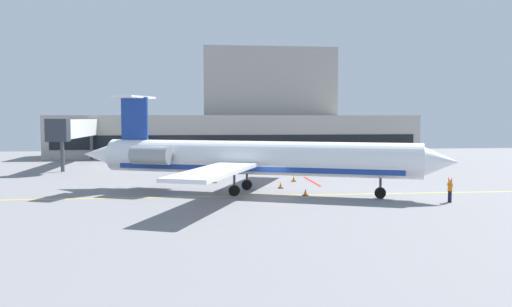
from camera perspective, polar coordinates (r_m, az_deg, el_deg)
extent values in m
cube|color=slate|center=(42.06, 1.56, -4.92)|extent=(120.00, 120.00, 0.10)
cube|color=yellow|center=(42.69, 1.44, -4.71)|extent=(108.00, 0.24, 0.01)
cube|color=red|center=(52.35, 6.23, -3.10)|extent=(0.30, 8.00, 0.01)
cube|color=#ADA89E|center=(86.77, -2.27, 2.03)|extent=(60.61, 10.70, 6.82)
cube|color=#9F9A91|center=(90.19, 1.45, 7.95)|extent=(22.72, 7.49, 11.57)
cube|color=black|center=(81.43, -2.01, 1.31)|extent=(58.18, 0.12, 2.21)
cube|color=silver|center=(73.62, -19.17, 2.68)|extent=(1.40, 18.85, 2.40)
cube|color=#2D333D|center=(63.60, -21.25, 2.45)|extent=(2.40, 2.00, 2.64)
cylinder|color=#4C4C51|center=(81.47, -17.88, 0.64)|extent=(0.44, 0.44, 3.82)
cylinder|color=#4C4C51|center=(65.39, -20.80, -0.23)|extent=(0.44, 0.44, 3.82)
cylinder|color=white|center=(43.52, 0.01, -0.49)|extent=(26.40, 12.65, 2.86)
cube|color=navy|center=(43.59, 0.01, -1.52)|extent=(23.76, 11.39, 0.52)
cone|color=white|center=(42.12, 19.58, -0.88)|extent=(3.96, 3.77, 2.81)
cone|color=white|center=(49.57, -16.86, -0.10)|extent=(4.36, 3.63, 2.43)
cube|color=white|center=(50.99, 1.07, -0.30)|extent=(7.45, 12.37, 0.28)
cube|color=white|center=(36.82, -4.62, -2.01)|extent=(7.45, 12.37, 0.28)
cylinder|color=gray|center=(48.60, -9.25, 0.19)|extent=(3.78, 2.73, 1.58)
cylinder|color=gray|center=(44.54, -11.66, -0.19)|extent=(3.78, 2.73, 1.58)
cube|color=navy|center=(47.69, -13.41, 3.83)|extent=(2.49, 1.17, 3.84)
cube|color=white|center=(47.73, -13.44, 6.14)|extent=(3.55, 5.00, 0.20)
cylinder|color=#3F3F44|center=(42.20, 13.72, -3.20)|extent=(0.20, 0.20, 1.18)
cylinder|color=black|center=(42.31, 13.70, -4.30)|extent=(0.97, 0.66, 0.90)
cylinder|color=#3F3F44|center=(45.85, -1.02, -2.51)|extent=(0.20, 0.20, 1.18)
cylinder|color=black|center=(45.95, -1.02, -3.52)|extent=(0.97, 0.66, 0.90)
cylinder|color=#3F3F44|center=(42.32, -2.44, -3.07)|extent=(0.20, 0.20, 1.18)
cylinder|color=black|center=(42.43, -2.44, -4.16)|extent=(0.97, 0.66, 0.90)
cube|color=silver|center=(67.28, 1.18, -0.90)|extent=(3.60, 2.57, 0.67)
cube|color=#B8B1A9|center=(66.89, 0.45, -0.09)|extent=(1.66, 1.94, 1.28)
cylinder|color=black|center=(66.04, 0.54, -1.28)|extent=(0.75, 0.43, 0.70)
cylinder|color=black|center=(67.80, 0.00, -1.14)|extent=(0.75, 0.43, 0.70)
cylinder|color=black|center=(66.86, 2.38, -1.22)|extent=(0.75, 0.43, 0.70)
cylinder|color=black|center=(68.59, 1.80, -1.08)|extent=(0.75, 0.43, 0.70)
cube|color=#E5B20C|center=(71.14, 8.11, -0.67)|extent=(3.97, 2.52, 0.66)
cube|color=#C3970A|center=(70.55, 7.40, -0.03)|extent=(1.81, 1.72, 1.01)
cylinder|color=black|center=(69.87, 7.52, -1.02)|extent=(0.75, 0.47, 0.70)
cylinder|color=black|center=(71.15, 6.90, -0.93)|extent=(0.75, 0.47, 0.70)
cylinder|color=black|center=(71.22, 9.31, -0.94)|extent=(0.75, 0.47, 0.70)
cylinder|color=black|center=(72.48, 8.67, -0.85)|extent=(0.75, 0.47, 0.70)
cylinder|color=white|center=(73.22, -8.82, 0.21)|extent=(5.57, 2.74, 2.59)
sphere|color=white|center=(73.07, -6.67, 0.22)|extent=(2.53, 2.53, 2.53)
sphere|color=white|center=(73.47, -10.96, 0.20)|extent=(2.53, 2.53, 2.53)
cube|color=#59595B|center=(73.42, -10.09, -0.94)|extent=(0.60, 2.33, 0.35)
cube|color=#59595B|center=(73.27, -7.52, -0.92)|extent=(0.60, 2.33, 0.35)
cylinder|color=#191E33|center=(42.13, 20.75, -4.49)|extent=(0.18, 0.18, 0.88)
cylinder|color=#191E33|center=(41.95, 20.88, -4.53)|extent=(0.18, 0.18, 0.88)
cylinder|color=orange|center=(41.94, 20.84, -3.53)|extent=(0.34, 0.34, 0.57)
sphere|color=tan|center=(41.89, 20.85, -2.99)|extent=(0.24, 0.24, 0.24)
cylinder|color=orange|center=(42.09, 20.70, -3.01)|extent=(0.11, 0.39, 0.50)
cylinder|color=#F2590C|center=(42.06, 20.71, -2.71)|extent=(0.06, 0.06, 0.28)
cylinder|color=orange|center=(41.71, 21.00, -3.08)|extent=(0.11, 0.39, 0.50)
cylinder|color=#F2590C|center=(41.68, 21.01, -2.78)|extent=(0.06, 0.06, 0.28)
cone|color=orange|center=(52.12, 4.23, -2.82)|extent=(0.36, 0.36, 0.55)
cube|color=black|center=(52.15, 4.23, -3.10)|extent=(0.47, 0.47, 0.04)
cone|color=orange|center=(47.04, 2.76, -3.56)|extent=(0.36, 0.36, 0.55)
cube|color=black|center=(47.07, 2.76, -3.87)|extent=(0.47, 0.47, 0.04)
cone|color=orange|center=(50.98, -4.65, -2.97)|extent=(0.36, 0.36, 0.55)
cube|color=black|center=(51.02, -4.65, -3.26)|extent=(0.47, 0.47, 0.04)
cone|color=orange|center=(42.92, 5.54, -4.31)|extent=(0.36, 0.36, 0.55)
cube|color=black|center=(42.96, 5.54, -4.65)|extent=(0.47, 0.47, 0.04)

